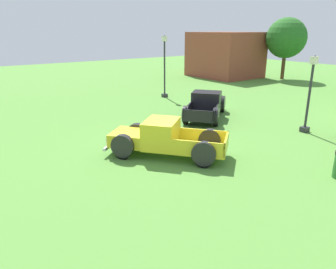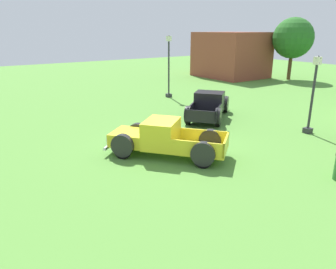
{
  "view_description": "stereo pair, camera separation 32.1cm",
  "coord_description": "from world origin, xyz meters",
  "px_view_note": "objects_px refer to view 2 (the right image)",
  "views": [
    {
      "loc": [
        10.37,
        -7.62,
        4.89
      ],
      "look_at": [
        0.54,
        -0.42,
        0.9
      ],
      "focal_mm": 34.35,
      "sensor_mm": 36.0,
      "label": 1
    },
    {
      "loc": [
        10.56,
        -7.36,
        4.89
      ],
      "look_at": [
        0.54,
        -0.42,
        0.9
      ],
      "focal_mm": 34.35,
      "sensor_mm": 36.0,
      "label": 2
    }
  ],
  "objects_px": {
    "lamp_post_near": "(169,65)",
    "lamp_post_far": "(313,93)",
    "pickup_truck_foreground": "(160,138)",
    "oak_tree_west": "(293,38)",
    "pickup_truck_behind_left": "(209,105)"
  },
  "relations": [
    {
      "from": "lamp_post_far",
      "to": "lamp_post_near",
      "type": "bearing_deg",
      "value": -176.99
    },
    {
      "from": "pickup_truck_behind_left",
      "to": "oak_tree_west",
      "type": "xyz_separation_m",
      "value": [
        -6.48,
        16.59,
        3.37
      ]
    },
    {
      "from": "pickup_truck_foreground",
      "to": "lamp_post_far",
      "type": "height_order",
      "value": "lamp_post_far"
    },
    {
      "from": "lamp_post_near",
      "to": "lamp_post_far",
      "type": "height_order",
      "value": "lamp_post_near"
    },
    {
      "from": "lamp_post_far",
      "to": "pickup_truck_behind_left",
      "type": "bearing_deg",
      "value": -159.58
    },
    {
      "from": "pickup_truck_behind_left",
      "to": "lamp_post_near",
      "type": "relative_size",
      "value": 1.07
    },
    {
      "from": "pickup_truck_behind_left",
      "to": "lamp_post_far",
      "type": "relative_size",
      "value": 1.28
    },
    {
      "from": "pickup_truck_behind_left",
      "to": "oak_tree_west",
      "type": "bearing_deg",
      "value": 111.33
    },
    {
      "from": "pickup_truck_behind_left",
      "to": "lamp_post_near",
      "type": "bearing_deg",
      "value": 167.63
    },
    {
      "from": "pickup_truck_foreground",
      "to": "pickup_truck_behind_left",
      "type": "height_order",
      "value": "pickup_truck_behind_left"
    },
    {
      "from": "pickup_truck_foreground",
      "to": "pickup_truck_behind_left",
      "type": "bearing_deg",
      "value": 120.94
    },
    {
      "from": "oak_tree_west",
      "to": "lamp_post_far",
      "type": "bearing_deg",
      "value": -51.56
    },
    {
      "from": "pickup_truck_foreground",
      "to": "oak_tree_west",
      "type": "relative_size",
      "value": 0.79
    },
    {
      "from": "lamp_post_far",
      "to": "oak_tree_west",
      "type": "distance_m",
      "value": 18.85
    },
    {
      "from": "lamp_post_near",
      "to": "oak_tree_west",
      "type": "bearing_deg",
      "value": 91.51
    }
  ]
}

